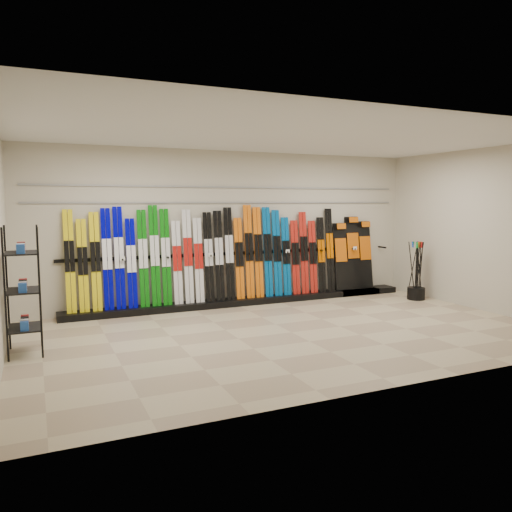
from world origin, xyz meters
name	(u,v)px	position (x,y,z in m)	size (l,w,h in m)	color
floor	(291,332)	(0.00, 0.00, 0.00)	(8.00, 8.00, 0.00)	tan
back_wall	(232,228)	(0.00, 2.50, 1.50)	(8.00, 8.00, 0.00)	beige
right_wall	(484,230)	(4.00, 0.00, 1.50)	(5.00, 5.00, 0.00)	beige
ceiling	(293,135)	(0.00, 0.00, 3.00)	(8.00, 8.00, 0.00)	silver
ski_rack_base	(247,301)	(0.22, 2.28, 0.06)	(8.00, 0.40, 0.12)	black
skis	(213,257)	(-0.48, 2.33, 0.97)	(5.38, 0.22, 1.84)	yellow
snowboards	(353,255)	(2.77, 2.35, 0.87)	(0.96, 0.24, 1.57)	black
accessory_rack	(23,290)	(-3.75, 0.50, 0.85)	(0.40, 0.60, 1.70)	black
pole_bin	(416,293)	(3.60, 1.27, 0.12)	(0.36, 0.36, 0.25)	black
ski_poles	(417,270)	(3.62, 1.28, 0.61)	(0.30, 0.28, 1.18)	black
slatwall_rail_0	(233,203)	(0.00, 2.48, 2.00)	(7.60, 0.02, 0.03)	gray
slatwall_rail_1	(233,187)	(0.00, 2.48, 2.30)	(7.60, 0.02, 0.03)	gray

